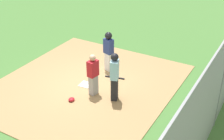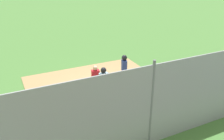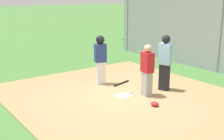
{
  "view_description": "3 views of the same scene",
  "coord_description": "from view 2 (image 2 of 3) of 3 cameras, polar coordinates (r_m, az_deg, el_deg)",
  "views": [
    {
      "loc": [
        -8.4,
        -5.99,
        6.24
      ],
      "look_at": [
        0.19,
        -1.06,
        0.87
      ],
      "focal_mm": 49.9,
      "sensor_mm": 36.0,
      "label": 1
    },
    {
      "loc": [
        -4.35,
        -10.78,
        6.18
      ],
      "look_at": [
        0.73,
        -0.19,
        1.01
      ],
      "focal_mm": 38.97,
      "sensor_mm": 36.0,
      "label": 2
    },
    {
      "loc": [
        -6.58,
        5.31,
        3.06
      ],
      "look_at": [
        0.8,
        -0.16,
        0.66
      ],
      "focal_mm": 46.79,
      "sensor_mm": 36.0,
      "label": 3
    }
  ],
  "objects": [
    {
      "name": "catcher_mask",
      "position": [
        12.63,
        -7.83,
        -5.33
      ],
      "size": [
        0.24,
        0.2,
        0.12
      ],
      "primitive_type": "ellipsoid",
      "color": "#B21923",
      "rests_on": "dirt_infield"
    },
    {
      "name": "baseball",
      "position": [
        12.88,
        -2.37,
        -4.61
      ],
      "size": [
        0.07,
        0.07,
        0.07
      ],
      "primitive_type": "sphere",
      "color": "white",
      "rests_on": "dirt_infield"
    },
    {
      "name": "ground_plane",
      "position": [
        13.17,
        -3.24,
        -4.28
      ],
      "size": [
        140.0,
        140.0,
        0.0
      ],
      "primitive_type": "plane",
      "color": "#477A38"
    },
    {
      "name": "umpire",
      "position": [
        11.42,
        -1.96,
        -3.32
      ],
      "size": [
        0.45,
        0.37,
        1.8
      ],
      "rotation": [
        0.0,
        0.0,
        1.91
      ],
      "color": "black",
      "rests_on": "dirt_infield"
    },
    {
      "name": "backstop_fence",
      "position": [
        8.66,
        9.15,
        -8.51
      ],
      "size": [
        12.0,
        0.1,
        3.35
      ],
      "color": "#93999E",
      "rests_on": "ground_plane"
    },
    {
      "name": "baseball_bat",
      "position": [
        12.94,
        2.13,
        -4.5
      ],
      "size": [
        0.25,
        0.79,
        0.06
      ],
      "primitive_type": "cylinder",
      "rotation": [
        0.0,
        1.57,
        4.95
      ],
      "color": "black",
      "rests_on": "dirt_infield"
    },
    {
      "name": "runner",
      "position": [
        13.17,
        2.86,
        0.56
      ],
      "size": [
        0.36,
        0.44,
        1.69
      ],
      "rotation": [
        0.0,
        0.0,
        2.83
      ],
      "color": "silver",
      "rests_on": "dirt_infield"
    },
    {
      "name": "catcher",
      "position": [
        12.15,
        -3.85,
        -2.32
      ],
      "size": [
        0.42,
        0.32,
        1.58
      ],
      "rotation": [
        0.0,
        0.0,
        1.41
      ],
      "color": "#9E9EA3",
      "rests_on": "dirt_infield"
    },
    {
      "name": "dirt_infield",
      "position": [
        13.16,
        -3.24,
        -4.22
      ],
      "size": [
        7.2,
        6.4,
        0.03
      ],
      "primitive_type": "cube",
      "color": "#A88456",
      "rests_on": "ground_plane"
    },
    {
      "name": "home_plate",
      "position": [
        13.15,
        -3.24,
        -4.13
      ],
      "size": [
        0.47,
        0.47,
        0.02
      ],
      "primitive_type": "cube",
      "rotation": [
        0.0,
        0.0,
        0.08
      ],
      "color": "white",
      "rests_on": "dirt_infield"
    }
  ]
}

